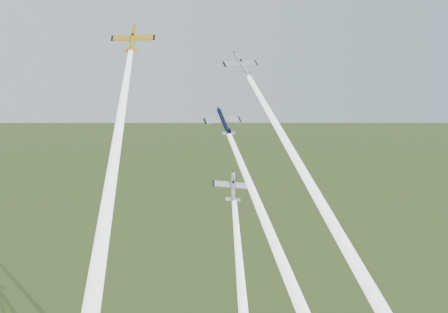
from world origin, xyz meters
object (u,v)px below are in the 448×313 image
(plane_silver_right, at_px, (242,65))
(plane_silver_low, at_px, (233,187))
(plane_navy, at_px, (224,122))
(plane_yellow, at_px, (133,39))

(plane_silver_right, xyz_separation_m, plane_silver_low, (-6.53, -12.11, -22.64))
(plane_navy, bearing_deg, plane_yellow, 159.52)
(plane_silver_right, bearing_deg, plane_navy, -148.40)
(plane_silver_right, bearing_deg, plane_silver_low, -132.97)
(plane_navy, height_order, plane_silver_low, plane_navy)
(plane_navy, xyz_separation_m, plane_silver_low, (-0.07, -5.37, -11.80))
(plane_yellow, distance_m, plane_silver_low, 33.35)
(plane_navy, relative_size, plane_silver_low, 1.02)
(plane_yellow, relative_size, plane_silver_right, 0.98)
(plane_silver_right, height_order, plane_silver_low, plane_silver_right)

